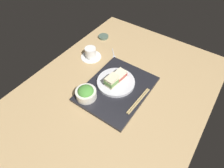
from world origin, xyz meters
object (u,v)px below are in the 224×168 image
at_px(sandwich_near, 112,81).
at_px(coffee_cup, 91,53).
at_px(sandwich_plate, 116,82).
at_px(sandwich_far, 120,75).
at_px(chopsticks_pair, 138,101).
at_px(salad_bowl, 86,93).
at_px(teaspoon, 114,55).
at_px(small_sauce_dish, 103,37).

height_order(sandwich_near, coffee_cup, sandwich_near).
distance_m(sandwich_plate, sandwich_far, 0.05).
bearing_deg(chopsticks_pair, sandwich_far, 67.39).
relative_size(sandwich_near, salad_bowl, 0.75).
xyz_separation_m(sandwich_near, chopsticks_pair, (-0.01, -0.18, -0.04)).
bearing_deg(teaspoon, sandwich_plate, -143.02).
xyz_separation_m(salad_bowl, chopsticks_pair, (0.14, -0.25, -0.03)).
bearing_deg(sandwich_far, salad_bowl, 158.68).
relative_size(coffee_cup, small_sauce_dish, 1.81).
distance_m(sandwich_near, chopsticks_pair, 0.19).
distance_m(chopsticks_pair, small_sauce_dish, 0.65).
relative_size(sandwich_far, teaspoon, 1.00).
height_order(salad_bowl, small_sauce_dish, salad_bowl).
distance_m(sandwich_plate, teaspoon, 0.28).
relative_size(small_sauce_dish, teaspoon, 0.92).
bearing_deg(sandwich_far, sandwich_plate, 171.45).
height_order(sandwich_far, small_sauce_dish, sandwich_far).
height_order(sandwich_near, small_sauce_dish, sandwich_near).
height_order(coffee_cup, teaspoon, coffee_cup).
bearing_deg(small_sauce_dish, salad_bowl, -152.53).
bearing_deg(sandwich_plate, salad_bowl, 156.58).
xyz_separation_m(sandwich_plate, coffee_cup, (0.12, 0.28, 0.01)).
relative_size(sandwich_far, salad_bowl, 0.73).
xyz_separation_m(salad_bowl, small_sauce_dish, (0.53, 0.27, -0.04)).
relative_size(sandwich_plate, chopsticks_pair, 1.07).
bearing_deg(sandwich_plate, sandwich_far, -8.55).
xyz_separation_m(sandwich_far, salad_bowl, (-0.21, 0.08, -0.01)).
bearing_deg(sandwich_near, teaspoon, 32.57).
distance_m(chopsticks_pair, teaspoon, 0.43).
bearing_deg(salad_bowl, sandwich_plate, -23.42).
relative_size(chopsticks_pair, teaspoon, 2.51).
xyz_separation_m(sandwich_far, small_sauce_dish, (0.32, 0.36, -0.05)).
bearing_deg(chopsticks_pair, coffee_cup, 71.32).
relative_size(sandwich_near, teaspoon, 1.03).
relative_size(sandwich_far, small_sauce_dish, 1.09).
xyz_separation_m(sandwich_far, chopsticks_pair, (-0.07, -0.17, -0.04)).
bearing_deg(sandwich_plate, sandwich_near, 171.45).
bearing_deg(small_sauce_dish, sandwich_near, -137.66).
distance_m(sandwich_plate, coffee_cup, 0.31).
distance_m(small_sauce_dish, teaspoon, 0.23).
xyz_separation_m(sandwich_plate, sandwich_near, (-0.03, 0.00, 0.04)).
relative_size(sandwich_plate, sandwich_near, 2.60).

